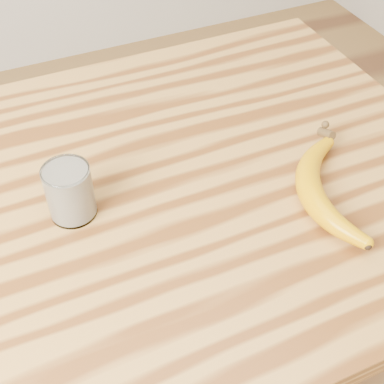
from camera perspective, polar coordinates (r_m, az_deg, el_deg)
name	(u,v)px	position (r m, az deg, el deg)	size (l,w,h in m)	color
table	(118,251)	(0.96, -7.89, -6.24)	(1.20, 0.80, 0.90)	#AB7634
smoothie_glass	(70,192)	(0.82, -12.92, 0.03)	(0.07, 0.07, 0.09)	white
banana	(309,190)	(0.86, 12.35, 0.24)	(0.12, 0.33, 0.04)	#CD8B00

